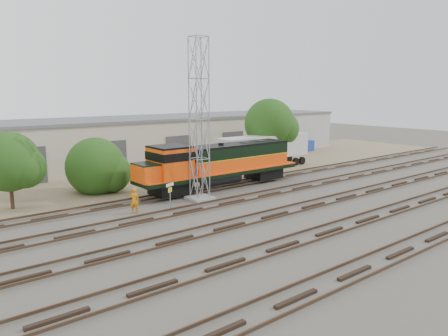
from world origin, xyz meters
TOP-DOWN VIEW (x-y plane):
  - ground at (0.00, 0.00)m, footprint 140.00×140.00m
  - dirt_strip at (0.00, 15.00)m, footprint 80.00×16.00m
  - tracks at (0.00, -3.00)m, footprint 80.00×20.40m
  - warehouse at (0.04, 22.98)m, footprint 58.40×10.40m
  - locomotive at (-1.75, 6.00)m, footprint 15.94×2.80m
  - signal_tower at (-5.22, 3.97)m, footprint 1.81×1.81m
  - sign_post at (-8.85, 2.48)m, footprint 0.78×0.37m
  - worker at (-10.97, 3.73)m, footprint 0.76×0.75m
  - semi_trailer at (8.58, 10.71)m, footprint 11.74×2.47m
  - dumpster_blue at (22.80, 17.03)m, footprint 1.77×1.68m
  - dumpster_red at (21.23, 16.75)m, footprint 1.56×1.46m
  - tree_west at (-17.08, 9.94)m, footprint 4.46×4.25m
  - tree_mid at (-10.22, 11.20)m, footprint 5.11×4.87m
  - tree_east at (10.31, 11.51)m, footprint 5.85×5.57m

SIDE VIEW (x-z plane):
  - ground at x=0.00m, z-range 0.00..0.00m
  - dirt_strip at x=0.00m, z-range 0.00..0.02m
  - tracks at x=0.00m, z-range -0.06..0.22m
  - dumpster_red at x=21.23m, z-range 0.00..1.40m
  - dumpster_blue at x=22.80m, z-range 0.00..1.50m
  - worker at x=-10.97m, z-range 0.00..1.77m
  - sign_post at x=-8.85m, z-range 0.41..2.45m
  - tree_mid at x=-10.22m, z-range -0.41..4.46m
  - locomotive at x=-1.75m, z-range 0.30..4.14m
  - semi_trailer at x=8.58m, z-range 0.47..4.07m
  - warehouse at x=0.04m, z-range 0.00..5.30m
  - tree_west at x=-17.08m, z-range 0.54..6.10m
  - tree_east at x=10.31m, z-range 0.83..8.35m
  - signal_tower at x=-5.22m, z-range -0.15..12.12m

